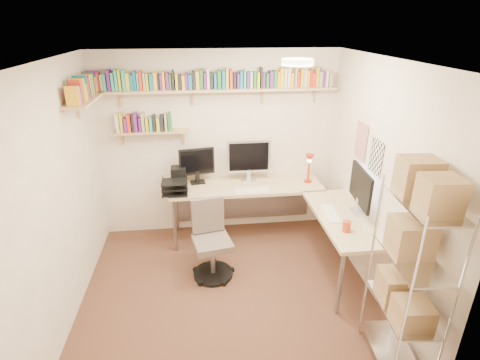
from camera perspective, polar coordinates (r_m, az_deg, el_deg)
The scene contains 6 objects.
ground at distance 4.40m, azimuth -1.81°, elevation -16.72°, with size 3.20×3.20×0.00m, color #4F2B22.
room_shell at distance 3.61m, azimuth -2.05°, elevation 2.52°, with size 3.24×3.04×2.52m.
wall_shelves at distance 4.73m, azimuth -8.75°, elevation 13.28°, with size 3.12×1.09×0.80m.
corner_desk at distance 4.81m, azimuth 3.04°, elevation -1.97°, with size 2.42×2.01×1.37m.
office_chair at distance 4.46m, azimuth -4.40°, elevation -9.81°, with size 0.50×0.50×0.94m.
wire_rack at distance 3.25m, azimuth 24.81°, elevation -9.28°, with size 0.42×0.76×1.88m.
Camera 1 is at (-0.26, -3.36, 2.82)m, focal length 28.00 mm.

